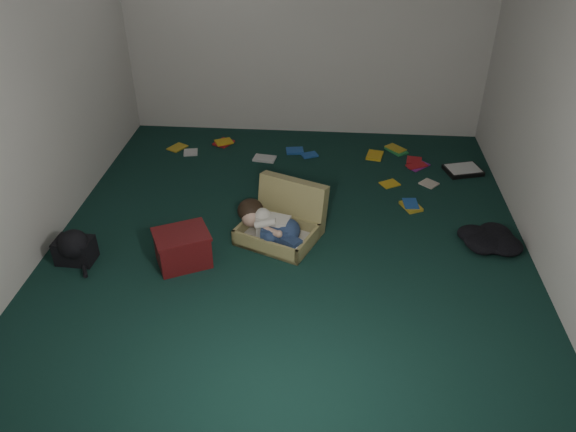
# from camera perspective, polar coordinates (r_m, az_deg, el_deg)

# --- Properties ---
(floor) EXTENTS (4.50, 4.50, 0.00)m
(floor) POSITION_cam_1_polar(r_m,az_deg,el_deg) (4.81, 0.14, -2.52)
(floor) COLOR #0F2C25
(floor) RESTS_ON ground
(wall_back) EXTENTS (4.50, 0.00, 4.50)m
(wall_back) POSITION_cam_1_polar(r_m,az_deg,el_deg) (6.33, 1.85, 19.40)
(wall_back) COLOR silver
(wall_back) RESTS_ON ground
(wall_front) EXTENTS (4.50, 0.00, 4.50)m
(wall_front) POSITION_cam_1_polar(r_m,az_deg,el_deg) (2.25, -4.37, -8.92)
(wall_front) COLOR silver
(wall_front) RESTS_ON ground
(wall_left) EXTENTS (0.00, 4.50, 4.50)m
(wall_left) POSITION_cam_1_polar(r_m,az_deg,el_deg) (4.77, -25.12, 11.69)
(wall_left) COLOR silver
(wall_left) RESTS_ON ground
(wall_right) EXTENTS (0.00, 4.50, 4.50)m
(wall_right) POSITION_cam_1_polar(r_m,az_deg,el_deg) (4.51, 26.88, 10.09)
(wall_right) COLOR silver
(wall_right) RESTS_ON ground
(suitcase) EXTENTS (0.81, 0.80, 0.46)m
(suitcase) POSITION_cam_1_polar(r_m,az_deg,el_deg) (4.81, -0.46, -0.49)
(suitcase) COLOR tan
(suitcase) RESTS_ON floor
(person) EXTENTS (0.60, 0.50, 0.28)m
(person) POSITION_cam_1_polar(r_m,az_deg,el_deg) (4.69, -1.82, -0.89)
(person) COLOR silver
(person) RESTS_ON suitcase
(maroon_bin) EXTENTS (0.53, 0.49, 0.29)m
(maroon_bin) POSITION_cam_1_polar(r_m,az_deg,el_deg) (4.55, -10.66, -3.22)
(maroon_bin) COLOR #521012
(maroon_bin) RESTS_ON floor
(backpack) EXTENTS (0.38, 0.31, 0.22)m
(backpack) POSITION_cam_1_polar(r_m,az_deg,el_deg) (4.83, -20.83, -3.20)
(backpack) COLOR black
(backpack) RESTS_ON floor
(clothing_pile) EXTENTS (0.52, 0.47, 0.14)m
(clothing_pile) POSITION_cam_1_polar(r_m,az_deg,el_deg) (5.01, 19.98, -2.16)
(clothing_pile) COLOR black
(clothing_pile) RESTS_ON floor
(paper_tray) EXTENTS (0.42, 0.36, 0.05)m
(paper_tray) POSITION_cam_1_polar(r_m,az_deg,el_deg) (6.11, 17.36, 4.48)
(paper_tray) COLOR black
(paper_tray) RESTS_ON floor
(book_scatter) EXTENTS (2.89, 1.44, 0.02)m
(book_scatter) POSITION_cam_1_polar(r_m,az_deg,el_deg) (6.04, 4.02, 5.52)
(book_scatter) COLOR gold
(book_scatter) RESTS_ON floor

